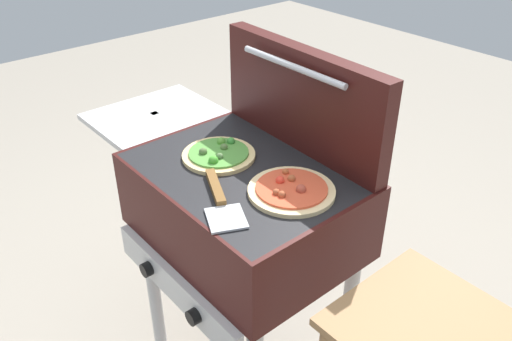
{
  "coord_description": "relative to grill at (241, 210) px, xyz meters",
  "views": [
    {
      "loc": [
        0.97,
        -0.78,
        1.66
      ],
      "look_at": [
        0.05,
        0.0,
        0.92
      ],
      "focal_mm": 36.95,
      "sensor_mm": 36.0,
      "label": 1
    }
  ],
  "objects": [
    {
      "name": "grill",
      "position": [
        0.0,
        0.0,
        0.0
      ],
      "size": [
        0.96,
        0.53,
        0.9
      ],
      "color": "#38110F",
      "rests_on": "ground_plane"
    },
    {
      "name": "pizza_pepperoni",
      "position": [
        0.18,
        0.02,
        0.15
      ],
      "size": [
        0.23,
        0.23,
        0.04
      ],
      "color": "beige",
      "rests_on": "grill"
    },
    {
      "name": "spatula",
      "position": [
        0.1,
        -0.14,
        0.15
      ],
      "size": [
        0.26,
        0.16,
        0.02
      ],
      "color": "#B7BABF",
      "rests_on": "grill"
    },
    {
      "name": "grill_lid_open",
      "position": [
        0.01,
        0.22,
        0.3
      ],
      "size": [
        0.63,
        0.09,
        0.3
      ],
      "color": "#38110F",
      "rests_on": "grill"
    },
    {
      "name": "pizza_veggie",
      "position": [
        -0.09,
        -0.01,
        0.15
      ],
      "size": [
        0.21,
        0.21,
        0.04
      ],
      "color": "#E0C17F",
      "rests_on": "grill"
    }
  ]
}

